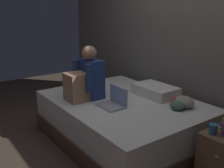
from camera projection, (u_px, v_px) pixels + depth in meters
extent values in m
plane|color=#47382D|center=(113.00, 153.00, 3.07)|extent=(8.00, 8.00, 0.00)
cube|color=slate|center=(189.00, 30.00, 3.37)|extent=(5.60, 0.10, 2.70)
cube|color=brown|center=(122.00, 132.00, 3.37)|extent=(2.00, 1.50, 0.21)
cube|color=silver|center=(123.00, 112.00, 3.29)|extent=(1.96, 1.46, 0.32)
sphere|color=gray|center=(217.00, 157.00, 2.29)|extent=(0.04, 0.04, 0.04)
cube|color=navy|center=(92.00, 79.00, 3.29)|extent=(0.30, 0.20, 0.48)
sphere|color=#A87C5E|center=(89.00, 53.00, 3.18)|extent=(0.18, 0.18, 0.18)
cube|color=#A87C5E|center=(77.00, 87.00, 3.19)|extent=(0.26, 0.24, 0.34)
cylinder|color=navy|center=(76.00, 73.00, 3.32)|extent=(0.07, 0.07, 0.34)
cylinder|color=navy|center=(89.00, 78.00, 3.07)|extent=(0.07, 0.07, 0.34)
cube|color=#9EA0A5|center=(110.00, 106.00, 3.02)|extent=(0.32, 0.22, 0.02)
cube|color=#9EA0A5|center=(118.00, 95.00, 3.06)|extent=(0.32, 0.01, 0.20)
cube|color=#8CB2EA|center=(118.00, 95.00, 3.05)|extent=(0.29, 0.00, 0.18)
cube|color=silver|center=(155.00, 91.00, 3.40)|extent=(0.56, 0.36, 0.13)
cylinder|color=teal|center=(213.00, 129.00, 2.40)|extent=(0.08, 0.08, 0.09)
ellipsoid|color=#4C6B56|center=(178.00, 105.00, 2.93)|extent=(0.18, 0.15, 0.10)
ellipsoid|color=#4C6B56|center=(184.00, 102.00, 3.05)|extent=(0.14, 0.12, 0.08)
ellipsoid|color=gray|center=(184.00, 102.00, 3.00)|extent=(0.24, 0.20, 0.13)
ellipsoid|color=#8E3D47|center=(178.00, 101.00, 3.05)|extent=(0.20, 0.17, 0.11)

